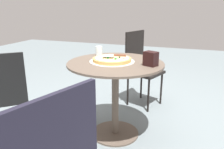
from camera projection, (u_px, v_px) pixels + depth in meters
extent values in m
plane|color=slate|center=(115.00, 134.00, 2.25)|extent=(10.00, 10.00, 0.00)
cylinder|color=brown|center=(115.00, 63.00, 2.04)|extent=(0.87, 0.87, 0.02)
cylinder|color=brown|center=(115.00, 100.00, 2.14)|extent=(0.07, 0.07, 0.69)
cylinder|color=brown|center=(115.00, 133.00, 2.24)|extent=(0.46, 0.46, 0.02)
cylinder|color=silver|center=(112.00, 61.00, 2.06)|extent=(0.41, 0.41, 0.00)
cylinder|color=tan|center=(112.00, 60.00, 2.06)|extent=(0.35, 0.35, 0.03)
cylinder|color=beige|center=(112.00, 58.00, 2.05)|extent=(0.31, 0.31, 0.00)
sphere|color=#2C6327|center=(119.00, 57.00, 2.05)|extent=(0.01, 0.01, 0.01)
sphere|color=#24772D|center=(115.00, 59.00, 1.98)|extent=(0.02, 0.02, 0.02)
sphere|color=silver|center=(98.00, 57.00, 2.06)|extent=(0.02, 0.02, 0.02)
sphere|color=silver|center=(118.00, 56.00, 2.11)|extent=(0.02, 0.02, 0.02)
sphere|color=silver|center=(122.00, 60.00, 1.96)|extent=(0.02, 0.02, 0.02)
sphere|color=silver|center=(110.00, 57.00, 2.07)|extent=(0.02, 0.02, 0.02)
sphere|color=#216E33|center=(103.00, 56.00, 2.09)|extent=(0.02, 0.02, 0.02)
sphere|color=#247632|center=(108.00, 58.00, 2.02)|extent=(0.02, 0.02, 0.02)
sphere|color=#356027|center=(112.00, 56.00, 2.12)|extent=(0.02, 0.02, 0.02)
cube|color=silver|center=(108.00, 56.00, 2.04)|extent=(0.10, 0.11, 0.00)
cube|color=brown|center=(120.00, 55.00, 2.02)|extent=(0.04, 0.11, 0.02)
cylinder|color=white|center=(99.00, 51.00, 2.29)|extent=(0.07, 0.07, 0.10)
cube|color=black|center=(151.00, 59.00, 1.90)|extent=(0.12, 0.13, 0.12)
cube|color=black|center=(3.00, 97.00, 2.03)|extent=(0.58, 0.58, 0.03)
cylinder|color=black|center=(26.00, 108.00, 2.32)|extent=(0.02, 0.02, 0.42)
cylinder|color=black|center=(28.00, 124.00, 2.01)|extent=(0.02, 0.02, 0.42)
cube|color=black|center=(145.00, 72.00, 2.79)|extent=(0.47, 0.47, 0.03)
cube|color=black|center=(135.00, 50.00, 2.82)|extent=(0.35, 0.15, 0.47)
cylinder|color=black|center=(161.00, 89.00, 2.87)|extent=(0.02, 0.02, 0.41)
cylinder|color=black|center=(148.00, 96.00, 2.65)|extent=(0.02, 0.02, 0.41)
cylinder|color=black|center=(141.00, 84.00, 3.06)|extent=(0.02, 0.02, 0.41)
cylinder|color=black|center=(128.00, 90.00, 2.84)|extent=(0.02, 0.02, 0.41)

